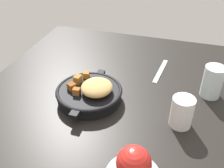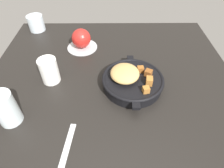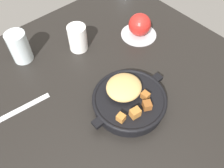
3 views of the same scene
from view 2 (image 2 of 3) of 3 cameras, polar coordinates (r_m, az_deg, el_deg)
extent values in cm
cube|color=black|center=(64.56, -0.56, -3.69)|extent=(99.49, 90.64, 2.40)
cylinder|color=black|center=(65.19, 5.91, 0.57)|extent=(20.16, 20.16, 3.82)
torus|color=black|center=(64.09, 6.01, 1.60)|extent=(20.96, 20.96, 1.20)
cube|color=black|center=(72.83, 5.26, 7.55)|extent=(2.64, 2.40, 1.20)
cube|color=black|center=(56.67, 6.93, -6.45)|extent=(2.64, 2.40, 1.20)
ellipsoid|color=tan|center=(62.69, 3.59, 3.23)|extent=(10.13, 9.65, 3.61)
cube|color=#A86B2D|center=(61.77, 10.86, 0.90)|extent=(2.80, 2.38, 2.54)
cube|color=brown|center=(64.91, 10.60, 3.30)|extent=(2.99, 3.04, 2.15)
cube|color=#A86B2D|center=(59.19, 9.89, -1.70)|extent=(2.21, 2.34, 2.01)
cube|color=#935623|center=(65.92, 8.25, 4.39)|extent=(1.98, 2.26, 2.11)
cylinder|color=#B7BABF|center=(85.34, -9.12, 10.94)|extent=(12.93, 12.93, 0.60)
sphere|color=red|center=(83.05, -9.46, 13.40)|extent=(8.01, 8.01, 8.01)
cube|color=silver|center=(53.43, -14.17, -19.32)|extent=(17.33, 3.41, 0.36)
cylinder|color=white|center=(68.83, -18.60, 3.85)|extent=(6.21, 6.21, 9.11)
cylinder|color=silver|center=(102.86, -22.04, 16.63)|extent=(7.49, 7.49, 7.20)
cylinder|color=silver|center=(60.81, -29.62, -6.49)|extent=(6.41, 6.41, 10.53)
camera|label=1|loc=(1.09, -15.24, 46.05)|focal=41.64mm
camera|label=3|loc=(0.38, 78.77, 33.40)|focal=37.67mm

